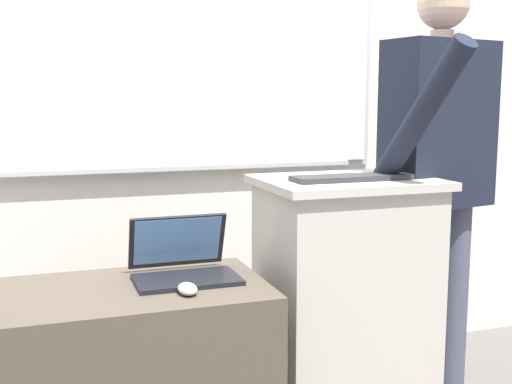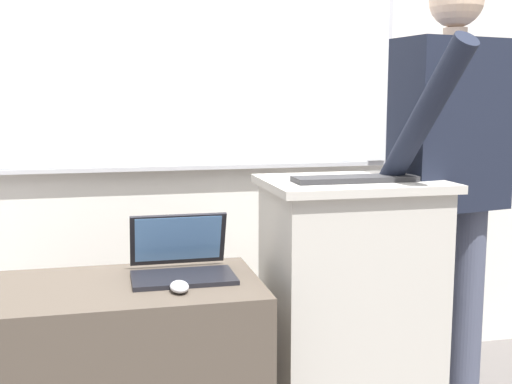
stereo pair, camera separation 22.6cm
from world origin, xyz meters
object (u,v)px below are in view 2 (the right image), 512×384
person_presenter (450,168)px  lectern_podium (349,309)px  wireless_keyboard (355,179)px  side_desk (127,382)px  laptop (181,259)px  computer_mouse_by_laptop (179,287)px

person_presenter → lectern_podium: bearing=172.4°
wireless_keyboard → side_desk: bearing=-177.4°
laptop → wireless_keyboard: size_ratio=0.78×
person_presenter → computer_mouse_by_laptop: (-1.09, -0.26, -0.33)m
lectern_podium → wireless_keyboard: 0.51m
side_desk → wireless_keyboard: bearing=2.6°
side_desk → person_presenter: size_ratio=0.52×
laptop → wireless_keyboard: (0.63, -0.03, 0.27)m
laptop → computer_mouse_by_laptop: bearing=-98.2°
wireless_keyboard → person_presenter: bearing=12.0°
lectern_podium → wireless_keyboard: bearing=-102.0°
computer_mouse_by_laptop → side_desk: bearing=143.3°
lectern_podium → side_desk: lectern_podium is taller
lectern_podium → side_desk: bearing=-173.1°
wireless_keyboard → computer_mouse_by_laptop: 0.74m
wireless_keyboard → computer_mouse_by_laptop: wireless_keyboard is taller
lectern_podium → person_presenter: person_presenter is taller
lectern_podium → computer_mouse_by_laptop: bearing=-161.1°
person_presenter → wireless_keyboard: (-0.43, -0.09, -0.02)m
computer_mouse_by_laptop → person_presenter: bearing=13.3°
lectern_podium → person_presenter: size_ratio=0.57×
side_desk → laptop: bearing=19.7°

